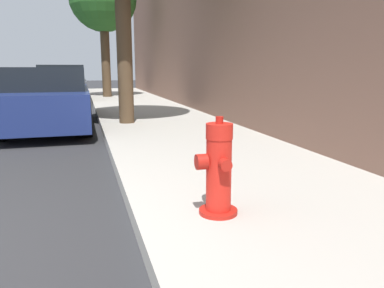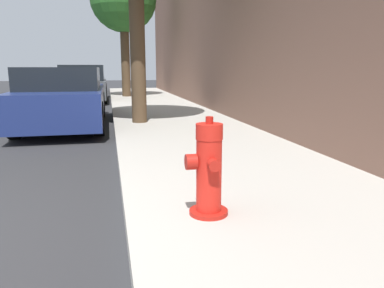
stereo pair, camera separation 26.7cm
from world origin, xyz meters
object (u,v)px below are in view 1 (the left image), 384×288
Objects in this scene: parked_car_near at (48,98)px; parked_car_mid at (63,85)px; fire_hydrant at (218,171)px; parked_car_far at (66,81)px.

parked_car_near is 6.73m from parked_car_mid.
fire_hydrant is at bearing -82.48° from parked_car_mid.
parked_car_mid reaches higher than parked_car_far.
parked_car_near is at bearing -89.81° from parked_car_far.
parked_car_mid is at bearing 97.52° from fire_hydrant.
parked_car_far is (-0.04, 12.26, -0.01)m from parked_car_near.
fire_hydrant is at bearing -84.49° from parked_car_far.
fire_hydrant is 13.01m from parked_car_mid.
parked_car_near reaches higher than fire_hydrant.
fire_hydrant is 18.51m from parked_car_far.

